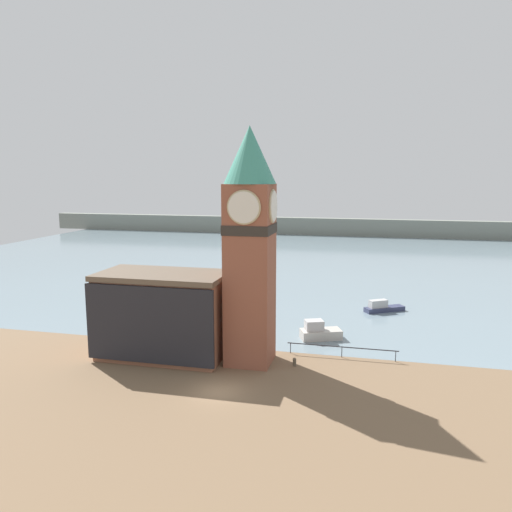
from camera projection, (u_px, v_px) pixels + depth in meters
ground_plane at (218, 392)px, 40.79m from camera, size 160.00×160.00×0.00m
water at (317, 257)px, 108.56m from camera, size 160.00×120.00×0.00m
far_shoreline at (332, 227)px, 146.57m from camera, size 180.00×3.00×5.00m
pier_railing at (342, 348)px, 48.42m from camera, size 10.71×0.08×1.09m
clock_tower at (250, 241)px, 45.59m from camera, size 4.75×4.75×21.91m
pier_building at (163, 315)px, 48.31m from camera, size 12.43×6.72×8.30m
boat_near at (319, 332)px, 53.92m from camera, size 4.77×3.49×2.11m
boat_far at (382, 307)px, 64.74m from camera, size 5.31×3.99×1.60m
mooring_bollard_near at (294, 362)px, 46.28m from camera, size 0.34×0.34×0.80m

